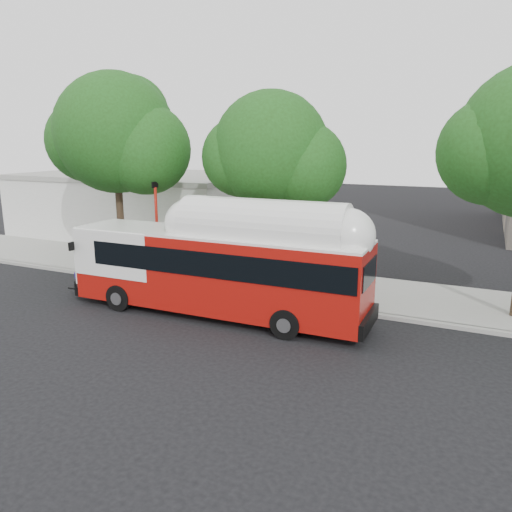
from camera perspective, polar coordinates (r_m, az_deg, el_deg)
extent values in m
plane|color=black|center=(17.38, -3.25, -8.94)|extent=(120.00, 120.00, 0.00)
cube|color=gray|center=(22.97, 4.40, -3.19)|extent=(60.00, 5.00, 0.15)
cube|color=gray|center=(20.66, 1.86, -5.05)|extent=(60.00, 0.30, 0.15)
cube|color=maroon|center=(21.94, -5.39, -3.99)|extent=(10.00, 0.32, 0.16)
cylinder|color=#2D2116|center=(26.00, -15.28, 5.00)|extent=(0.36, 0.36, 6.08)
sphere|color=#1C4614|center=(25.76, -15.81, 13.39)|extent=(5.80, 5.80, 5.80)
sphere|color=#1C4614|center=(24.92, -12.54, 11.84)|extent=(4.35, 4.35, 4.35)
cylinder|color=#2D2116|center=(22.27, 1.66, 3.32)|extent=(0.36, 0.36, 5.44)
sphere|color=#1C4614|center=(21.94, 1.72, 12.09)|extent=(5.00, 5.00, 5.00)
sphere|color=#1C4614|center=(21.65, 5.32, 10.23)|extent=(3.75, 3.75, 3.75)
cube|color=silver|center=(35.81, -12.63, 5.61)|extent=(16.00, 10.00, 4.00)
cube|color=gray|center=(35.60, -12.80, 8.96)|extent=(16.20, 10.20, 0.30)
cube|color=#9F100B|center=(18.76, -4.57, -1.77)|extent=(11.44, 2.61, 2.76)
cube|color=black|center=(18.41, -3.30, -0.21)|extent=(10.30, 2.65, 0.90)
cube|color=white|center=(18.45, -4.65, 2.49)|extent=(11.43, 2.54, 0.10)
cube|color=white|center=(17.58, 0.78, 2.81)|extent=(6.11, 1.98, 0.52)
cube|color=black|center=(22.66, -18.49, -3.03)|extent=(0.78, 1.72, 0.06)
imported|color=navy|center=(22.54, -18.58, -1.92)|extent=(0.59, 1.64, 0.86)
cylinder|color=red|center=(23.72, -11.22, 2.41)|extent=(0.13, 0.13, 4.41)
cube|color=black|center=(23.41, -11.47, 7.99)|extent=(0.06, 0.44, 0.28)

